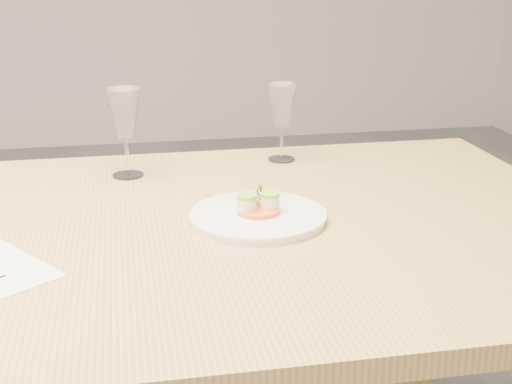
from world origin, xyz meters
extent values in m
cylinder|color=tan|center=(1.10, 0.40, 0.35)|extent=(0.07, 0.07, 0.71)
cylinder|color=white|center=(0.55, -0.01, 0.76)|extent=(0.25, 0.25, 0.01)
cylinder|color=white|center=(0.55, -0.01, 0.76)|extent=(0.26, 0.26, 0.01)
cylinder|color=orange|center=(0.55, -0.01, 0.77)|extent=(0.08, 0.08, 0.01)
cylinder|color=beige|center=(0.52, -0.01, 0.79)|extent=(0.04, 0.04, 0.02)
cylinder|color=beige|center=(0.57, 0.00, 0.79)|extent=(0.04, 0.04, 0.02)
cylinder|color=#96CC38|center=(0.52, -0.01, 0.80)|extent=(0.04, 0.04, 0.01)
cylinder|color=#96CC38|center=(0.57, 0.00, 0.80)|extent=(0.04, 0.04, 0.01)
cylinder|color=tan|center=(0.60, -0.05, 0.76)|extent=(0.04, 0.04, 0.00)
cylinder|color=white|center=(0.31, 0.32, 0.75)|extent=(0.07, 0.07, 0.00)
cylinder|color=white|center=(0.31, 0.32, 0.80)|extent=(0.01, 0.01, 0.08)
cone|color=white|center=(0.31, 0.32, 0.89)|extent=(0.08, 0.08, 0.11)
cylinder|color=white|center=(0.68, 0.38, 0.75)|extent=(0.07, 0.07, 0.00)
cylinder|color=white|center=(0.68, 0.38, 0.79)|extent=(0.01, 0.01, 0.08)
cone|color=white|center=(0.68, 0.38, 0.88)|extent=(0.07, 0.07, 0.10)
camera|label=1|loc=(0.31, -1.23, 1.23)|focal=50.00mm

